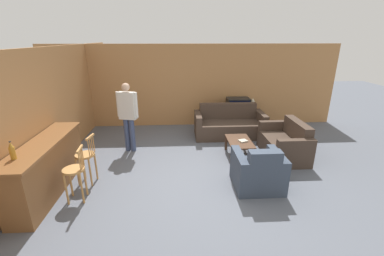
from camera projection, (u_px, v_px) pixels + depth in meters
The scene contains 16 objects.
ground_plane at pixel (202, 180), 5.28m from camera, with size 24.00×24.00×0.00m, color #565B66.
wall_back at pixel (192, 86), 8.26m from camera, with size 9.40×0.08×2.60m.
wall_left at pixel (57, 105), 5.90m from camera, with size 0.08×8.63×2.60m.
bar_counter at pixel (47, 167), 4.75m from camera, with size 0.55×2.30×1.01m.
bar_chair_near at pixel (75, 173), 4.49m from camera, with size 0.40×0.40×1.01m.
bar_chair_mid at pixel (86, 158), 5.04m from camera, with size 0.41×0.41×1.01m.
couch_far at pixel (229, 125), 7.58m from camera, with size 2.01×0.92×0.92m.
armchair_near at pixel (258, 172), 4.95m from camera, with size 0.90×0.87×0.90m.
loveseat_right at pixel (285, 144), 6.29m from camera, with size 0.84×1.46×0.88m.
coffee_table at pixel (239, 143), 6.23m from camera, with size 0.56×0.93×0.42m.
tv_unit at pixel (237, 120), 8.35m from camera, with size 1.22×0.45×0.50m.
tv at pixel (238, 105), 8.18m from camera, with size 0.71×0.46×0.46m.
bottle at pixel (12, 151), 3.91m from camera, with size 0.08×0.08×0.30m.
book_on_table at pixel (243, 141), 6.17m from camera, with size 0.23×0.22×0.03m.
table_lamp at pixel (253, 102), 8.18m from camera, with size 0.24×0.24×0.45m.
person_by_window at pixel (128, 113), 6.36m from camera, with size 0.54×0.28×1.75m.
Camera 1 is at (-0.48, -4.59, 2.79)m, focal length 24.00 mm.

